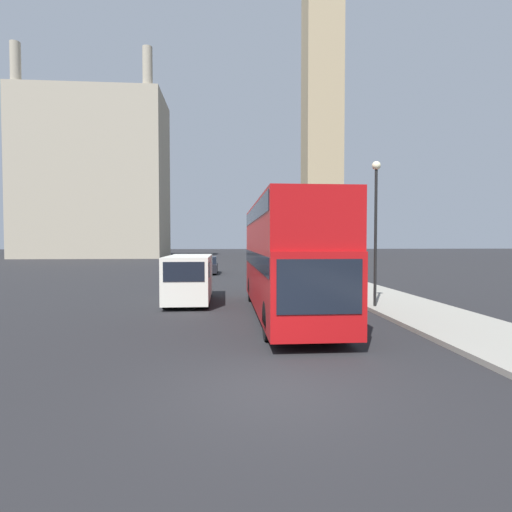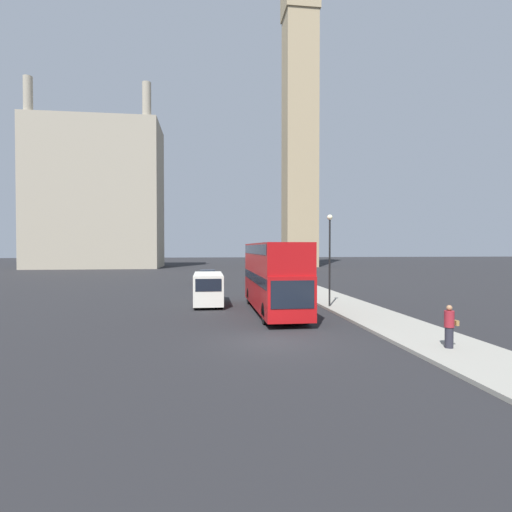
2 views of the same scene
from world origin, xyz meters
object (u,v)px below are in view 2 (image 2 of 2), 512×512
object	(u,v)px
clock_tower	(300,86)
white_van	(208,288)
red_double_decker_bus	(274,274)
pedestrian	(449,327)
street_lamp	(330,247)
parked_sedan	(208,277)

from	to	relation	value
clock_tower	white_van	size ratio (longest dim) A/B	14.14
white_van	clock_tower	bearing A→B (deg)	70.32
red_double_decker_bus	white_van	distance (m)	5.54
clock_tower	pedestrian	size ratio (longest dim) A/B	45.15
red_double_decker_bus	pedestrian	xyz separation A→B (m)	(5.13, -10.14, -1.43)
white_van	pedestrian	distance (m)	16.52
clock_tower	street_lamp	size ratio (longest dim) A/B	12.34
white_van	pedestrian	bearing A→B (deg)	-56.42
parked_sedan	street_lamp	bearing A→B (deg)	-68.08
white_van	parked_sedan	world-z (taller)	white_van
pedestrian	parked_sedan	size ratio (longest dim) A/B	0.37
white_van	street_lamp	world-z (taller)	street_lamp
red_double_decker_bus	street_lamp	xyz separation A→B (m)	(3.94, 1.07, 1.69)
street_lamp	clock_tower	bearing A→B (deg)	78.49
white_van	pedestrian	xyz separation A→B (m)	(9.14, -13.76, -0.21)
red_double_decker_bus	parked_sedan	distance (m)	21.13
clock_tower	pedestrian	bearing A→B (deg)	-98.70
clock_tower	red_double_decker_bus	world-z (taller)	clock_tower
clock_tower	white_van	distance (m)	69.13
red_double_decker_bus	white_van	size ratio (longest dim) A/B	2.08
white_van	street_lamp	distance (m)	8.83
clock_tower	white_van	world-z (taller)	clock_tower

